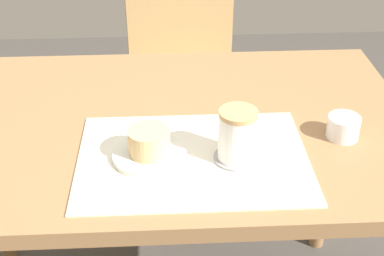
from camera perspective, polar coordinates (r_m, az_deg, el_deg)
The scene contains 8 objects.
dining_table at distance 1.28m, azimuth -3.62°, elevation -2.36°, with size 1.19×0.72×0.72m.
wooden_chair at distance 1.93m, azimuth -0.60°, elevation 5.27°, with size 0.47×0.47×0.86m.
placemat at distance 1.10m, azimuth 0.11°, elevation -3.22°, with size 0.47×0.33×0.00m, color silver.
pastry_plate at distance 1.10m, azimuth -4.54°, elevation -2.85°, with size 0.15×0.15×0.01m, color silver.
pastry at distance 1.08m, azimuth -4.62°, elevation -1.44°, with size 0.09×0.09×0.05m, color #E5BC7F.
coffee_coaster at distance 1.10m, azimuth 4.72°, elevation -3.17°, with size 0.09×0.09×0.01m, color #99999E.
coffee_mug at distance 1.07m, azimuth 5.00°, elevation -0.70°, with size 0.11×0.08×0.11m.
sugar_bowl at distance 1.20m, azimuth 15.84°, elevation 0.10°, with size 0.07×0.07×0.05m, color white.
Camera 1 is at (0.03, -1.05, 1.37)m, focal length 50.00 mm.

